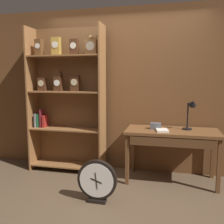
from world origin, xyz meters
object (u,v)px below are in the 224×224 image
object	(u,v)px
bookshelf	(66,97)
workbench	(172,137)
open_repair_manual	(162,130)
desk_lamp	(191,111)
round_clock_large	(97,181)
toolbox_small	(156,126)

from	to	relation	value
bookshelf	workbench	bearing A→B (deg)	-4.62
bookshelf	open_repair_manual	distance (m)	1.60
bookshelf	open_repair_manual	xyz separation A→B (m)	(1.53, -0.22, -0.42)
desk_lamp	open_repair_manual	distance (m)	0.50
bookshelf	round_clock_large	xyz separation A→B (m)	(0.80, -0.97, -0.92)
workbench	desk_lamp	world-z (taller)	desk_lamp
bookshelf	desk_lamp	distance (m)	1.92
toolbox_small	open_repair_manual	bearing A→B (deg)	-54.15
open_repair_manual	round_clock_large	size ratio (longest dim) A/B	0.42
toolbox_small	desk_lamp	bearing A→B (deg)	3.11
bookshelf	round_clock_large	bearing A→B (deg)	-50.67
toolbox_small	workbench	bearing A→B (deg)	-11.74
desk_lamp	toolbox_small	bearing A→B (deg)	-176.89
bookshelf	desk_lamp	world-z (taller)	bookshelf
desk_lamp	open_repair_manual	xyz separation A→B (m)	(-0.39, -0.16, -0.27)
workbench	toolbox_small	bearing A→B (deg)	168.26
workbench	open_repair_manual	world-z (taller)	open_repair_manual
bookshelf	round_clock_large	distance (m)	1.56
workbench	open_repair_manual	bearing A→B (deg)	-147.91
desk_lamp	toolbox_small	xyz separation A→B (m)	(-0.48, -0.03, -0.24)
workbench	toolbox_small	distance (m)	0.28
desk_lamp	toolbox_small	size ratio (longest dim) A/B	3.01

